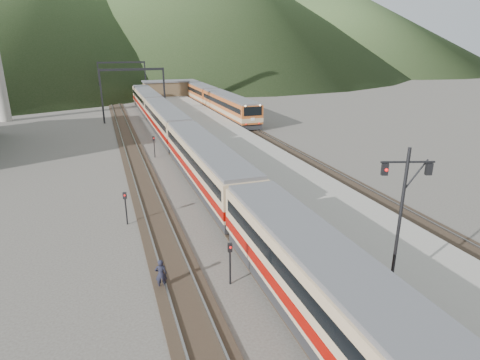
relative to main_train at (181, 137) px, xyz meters
name	(u,v)px	position (x,y,z in m)	size (l,w,h in m)	color
track_main	(171,141)	(0.00, 6.98, -1.99)	(2.60, 200.00, 0.23)	black
track_far	(130,144)	(-5.00, 6.98, -1.99)	(2.60, 200.00, 0.23)	black
track_second	(257,134)	(11.50, 6.98, -1.99)	(2.60, 200.00, 0.23)	black
platform	(219,137)	(5.60, 4.98, -1.56)	(8.00, 100.00, 1.00)	gray
gantry_near	(133,85)	(-2.85, 21.98, 3.53)	(9.55, 0.25, 8.00)	black
gantry_far	(122,74)	(-2.85, 46.98, 3.53)	(9.55, 0.25, 8.00)	black
station_shed	(166,88)	(5.60, 44.98, 0.51)	(9.40, 4.40, 3.10)	brown
hill_c	(310,18)	(110.00, 176.98, 22.94)	(160.00, 160.00, 50.00)	#2D451E
main_train	(181,137)	(0.00, 0.00, 0.00)	(2.99, 82.03, 3.65)	tan
second_train	(211,97)	(11.50, 30.09, 0.08)	(3.12, 42.52, 3.81)	#AA5021
signal_mast	(402,206)	(3.64, -29.24, 2.95)	(2.11, 0.80, 6.54)	black
short_signal_a	(230,258)	(-2.59, -25.06, -0.59)	(0.24, 0.20, 2.27)	black
short_signal_b	(154,144)	(-2.92, 0.05, -0.59)	(0.23, 0.17, 2.27)	black
short_signal_c	(126,204)	(-6.94, -16.12, -0.59)	(0.26, 0.23, 2.27)	black
worker	(161,274)	(-5.89, -24.28, -1.28)	(0.57, 0.37, 1.56)	black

